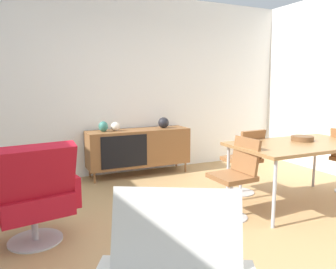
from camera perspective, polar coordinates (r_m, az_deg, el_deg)
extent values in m
plane|color=tan|center=(3.13, 3.39, -18.24)|extent=(8.32, 8.32, 0.00)
cube|color=white|center=(5.22, -10.22, 8.45)|extent=(6.80, 0.12, 2.80)
cube|color=brown|center=(5.14, -5.13, -2.22)|extent=(1.60, 0.44, 0.56)
cube|color=black|center=(4.84, -7.58, -2.97)|extent=(0.70, 0.01, 0.48)
cylinder|color=brown|center=(4.87, -12.68, -7.40)|extent=(0.03, 0.03, 0.16)
cylinder|color=brown|center=(5.36, 3.05, -5.69)|extent=(0.03, 0.03, 0.16)
cylinder|color=brown|center=(5.19, -13.48, -6.41)|extent=(0.03, 0.03, 0.16)
cylinder|color=brown|center=(5.65, 1.44, -4.91)|extent=(0.03, 0.03, 0.16)
ellipsoid|color=beige|center=(4.97, -9.18, 1.38)|extent=(0.14, 0.14, 0.13)
ellipsoid|color=black|center=(5.24, -0.79, 2.08)|extent=(0.17, 0.17, 0.17)
ellipsoid|color=#337266|center=(4.93, -11.23, 1.38)|extent=(0.14, 0.14, 0.16)
cube|color=olive|center=(4.10, 21.99, -1.65)|extent=(1.60, 0.90, 0.04)
cylinder|color=#B7B7BC|center=(3.43, 18.05, -9.82)|extent=(0.04, 0.04, 0.70)
cylinder|color=#B7B7BC|center=(4.01, 10.42, -6.82)|extent=(0.04, 0.04, 0.70)
cylinder|color=#B7B7BC|center=(4.96, 24.19, -4.43)|extent=(0.04, 0.04, 0.70)
cylinder|color=brown|center=(4.27, 22.38, -0.64)|extent=(0.26, 0.26, 0.06)
cube|color=brown|center=(3.55, 11.05, -7.27)|extent=(0.42, 0.42, 0.05)
cube|color=brown|center=(3.61, 13.39, -3.55)|extent=(0.11, 0.38, 0.38)
cylinder|color=#B7B7BC|center=(3.62, 10.94, -10.88)|extent=(0.04, 0.04, 0.42)
cylinder|color=#B7B7BC|center=(3.69, 10.84, -13.90)|extent=(0.36, 0.36, 0.01)
cube|color=brown|center=(4.38, 12.69, -4.23)|extent=(0.43, 0.43, 0.05)
cube|color=brown|center=(4.20, 14.42, -1.84)|extent=(0.39, 0.12, 0.38)
cylinder|color=#B7B7BC|center=(4.43, 12.58, -7.22)|extent=(0.04, 0.04, 0.42)
cylinder|color=#B7B7BC|center=(4.50, 12.49, -9.75)|extent=(0.36, 0.36, 0.01)
cube|color=red|center=(3.23, -22.46, -10.70)|extent=(0.69, 0.66, 0.20)
cube|color=red|center=(2.92, -21.79, -6.38)|extent=(0.64, 0.37, 0.51)
cube|color=red|center=(3.29, -16.86, -8.61)|extent=(0.15, 0.51, 0.28)
cylinder|color=#B7B7BC|center=(3.32, -22.21, -14.62)|extent=(0.06, 0.06, 0.28)
cylinder|color=#B7B7BC|center=(3.37, -22.07, -16.68)|extent=(0.48, 0.48, 0.02)
cube|color=silver|center=(1.62, 1.51, -18.09)|extent=(0.66, 0.52, 0.51)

